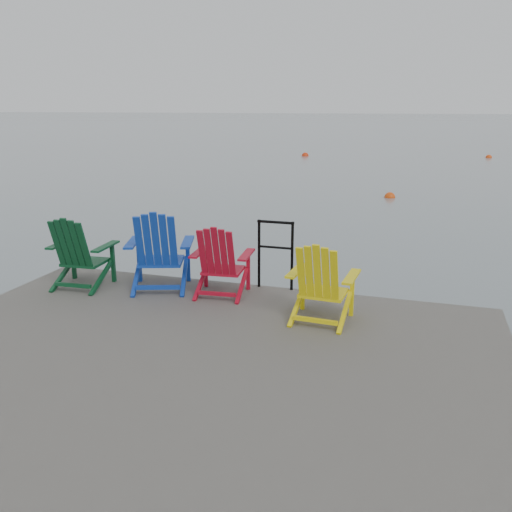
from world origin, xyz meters
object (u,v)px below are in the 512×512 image
(handrail, at_px, (275,248))
(chair_green, at_px, (79,252))
(chair_red, at_px, (221,260))
(buoy_b, at_px, (305,156))
(chair_blue, at_px, (159,250))
(buoy_c, at_px, (489,158))
(buoy_a, at_px, (390,198))
(chair_yellow, at_px, (321,282))

(handrail, xyz_separation_m, chair_green, (-2.43, -0.71, -0.06))
(chair_red, height_order, buoy_b, chair_red)
(chair_blue, xyz_separation_m, buoy_c, (6.52, 26.92, -1.03))
(buoy_a, bearing_deg, chair_blue, -100.78)
(chair_red, height_order, buoy_a, chair_red)
(handrail, bearing_deg, chair_green, -163.75)
(chair_green, bearing_deg, buoy_b, 91.51)
(buoy_a, bearing_deg, chair_red, -96.72)
(chair_red, height_order, chair_yellow, chair_yellow)
(handrail, height_order, chair_blue, chair_blue)
(buoy_c, bearing_deg, handrail, -100.95)
(chair_green, relative_size, chair_yellow, 1.04)
(chair_yellow, relative_size, buoy_b, 2.25)
(handrail, xyz_separation_m, buoy_a, (0.77, 10.97, -1.04))
(chair_blue, relative_size, chair_yellow, 1.14)
(chair_red, bearing_deg, chair_green, -178.20)
(chair_blue, relative_size, buoy_a, 3.06)
(chair_blue, height_order, buoy_c, chair_blue)
(chair_red, bearing_deg, handrail, 33.57)
(chair_green, height_order, chair_yellow, chair_green)
(chair_blue, bearing_deg, chair_red, -17.80)
(handrail, relative_size, buoy_a, 2.64)
(buoy_a, bearing_deg, chair_green, -105.36)
(chair_yellow, bearing_deg, buoy_a, 93.39)
(chair_blue, distance_m, buoy_c, 27.72)
(chair_blue, bearing_deg, buoy_b, 79.31)
(chair_yellow, bearing_deg, buoy_b, 105.91)
(chair_blue, height_order, chair_red, chair_blue)
(chair_yellow, height_order, buoy_b, chair_yellow)
(chair_green, distance_m, chair_red, 1.87)
(chair_yellow, height_order, buoy_c, chair_yellow)
(chair_green, bearing_deg, chair_blue, 8.59)
(buoy_b, xyz_separation_m, buoy_c, (9.98, 1.99, 0.00))
(chair_blue, distance_m, buoy_b, 25.19)
(chair_red, relative_size, chair_yellow, 0.99)
(handrail, relative_size, chair_red, 0.99)
(chair_blue, height_order, chair_yellow, chair_blue)
(handrail, distance_m, buoy_c, 26.95)
(buoy_b, distance_m, buoy_c, 10.18)
(chair_yellow, xyz_separation_m, buoy_a, (-0.00, 11.92, -0.96))
(buoy_b, height_order, buoy_c, buoy_b)
(buoy_a, bearing_deg, buoy_c, 74.32)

